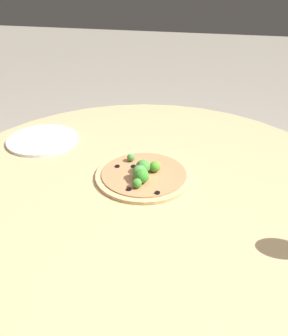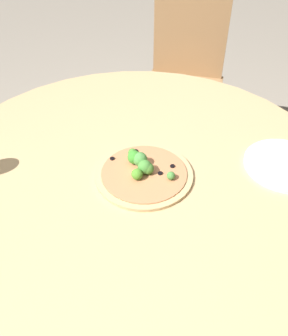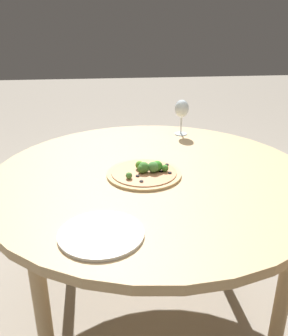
{
  "view_description": "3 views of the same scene",
  "coord_description": "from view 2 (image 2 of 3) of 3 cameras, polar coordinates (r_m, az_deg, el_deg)",
  "views": [
    {
      "loc": [
        0.18,
        -0.87,
        1.28
      ],
      "look_at": [
        -0.01,
        0.03,
        0.73
      ],
      "focal_mm": 40.0,
      "sensor_mm": 36.0,
      "label": 1
    },
    {
      "loc": [
        0.36,
        0.74,
        1.44
      ],
      "look_at": [
        -0.01,
        0.03,
        0.73
      ],
      "focal_mm": 40.0,
      "sensor_mm": 36.0,
      "label": 2
    },
    {
      "loc": [
        -1.29,
        0.16,
        1.3
      ],
      "look_at": [
        -0.01,
        0.03,
        0.73
      ],
      "focal_mm": 40.0,
      "sensor_mm": 36.0,
      "label": 3
    }
  ],
  "objects": [
    {
      "name": "plate_near",
      "position": [
        1.19,
        20.7,
        0.48
      ],
      "size": [
        0.24,
        0.24,
        0.01
      ],
      "color": "silver",
      "rests_on": "dining_table"
    },
    {
      "name": "ground_plane",
      "position": [
        1.66,
        -0.91,
        -18.8
      ],
      "size": [
        12.0,
        12.0,
        0.0
      ],
      "primitive_type": "plane",
      "color": "gray"
    },
    {
      "name": "pizza",
      "position": [
        1.07,
        -0.08,
        -0.51
      ],
      "size": [
        0.28,
        0.28,
        0.06
      ],
      "color": "tan",
      "rests_on": "dining_table"
    },
    {
      "name": "chair",
      "position": [
        2.04,
        6.11,
        13.22
      ],
      "size": [
        0.56,
        0.56,
        0.87
      ],
      "rotation": [
        0.0,
        0.0,
        -3.87
      ],
      "color": "#997047",
      "rests_on": "ground_plane"
    },
    {
      "name": "dining_table",
      "position": [
        1.14,
        -1.25,
        -2.44
      ],
      "size": [
        1.25,
        1.25,
        0.7
      ],
      "color": "tan",
      "rests_on": "ground_plane"
    }
  ]
}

